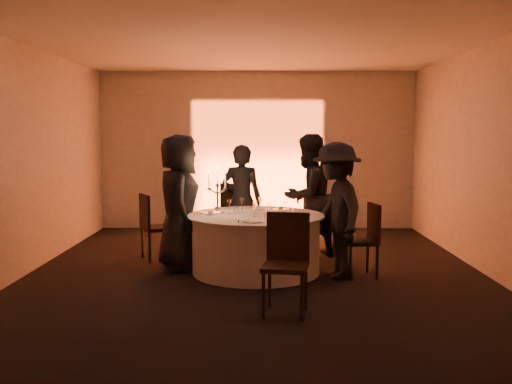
{
  "coord_description": "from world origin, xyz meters",
  "views": [
    {
      "loc": [
        0.06,
        -7.43,
        1.85
      ],
      "look_at": [
        0.0,
        0.2,
        1.05
      ],
      "focal_mm": 40.0,
      "sensor_mm": 36.0,
      "label": 1
    }
  ],
  "objects_px": {
    "chair_back_left": "(236,211)",
    "candelabra": "(217,197)",
    "chair_right": "(365,236)",
    "banquet_table": "(256,243)",
    "coffee_cup": "(210,213)",
    "chair_back_right": "(321,221)",
    "guest_back_right": "(308,197)",
    "guest_left": "(179,202)",
    "guest_back_left": "(242,200)",
    "chair_left": "(152,223)",
    "chair_front": "(286,257)",
    "guest_right": "(336,210)"
  },
  "relations": [
    {
      "from": "chair_left",
      "to": "chair_right",
      "type": "height_order",
      "value": "chair_left"
    },
    {
      "from": "guest_back_left",
      "to": "guest_left",
      "type": "bearing_deg",
      "value": 57.74
    },
    {
      "from": "guest_right",
      "to": "coffee_cup",
      "type": "relative_size",
      "value": 15.74
    },
    {
      "from": "chair_back_left",
      "to": "chair_front",
      "type": "relative_size",
      "value": 1.03
    },
    {
      "from": "chair_left",
      "to": "guest_back_right",
      "type": "relative_size",
      "value": 0.53
    },
    {
      "from": "chair_left",
      "to": "chair_back_right",
      "type": "distance_m",
      "value": 2.49
    },
    {
      "from": "banquet_table",
      "to": "chair_back_right",
      "type": "distance_m",
      "value": 1.36
    },
    {
      "from": "chair_back_left",
      "to": "chair_front",
      "type": "xyz_separation_m",
      "value": [
        0.65,
        -3.25,
        -0.02
      ]
    },
    {
      "from": "chair_left",
      "to": "guest_left",
      "type": "height_order",
      "value": "guest_left"
    },
    {
      "from": "chair_left",
      "to": "guest_back_right",
      "type": "xyz_separation_m",
      "value": [
        2.27,
        0.09,
        0.37
      ]
    },
    {
      "from": "guest_back_left",
      "to": "guest_back_right",
      "type": "bearing_deg",
      "value": -179.33
    },
    {
      "from": "chair_left",
      "to": "guest_right",
      "type": "distance_m",
      "value": 2.74
    },
    {
      "from": "banquet_table",
      "to": "coffee_cup",
      "type": "relative_size",
      "value": 16.36
    },
    {
      "from": "coffee_cup",
      "to": "chair_back_left",
      "type": "bearing_deg",
      "value": 80.46
    },
    {
      "from": "coffee_cup",
      "to": "candelabra",
      "type": "distance_m",
      "value": 0.25
    },
    {
      "from": "chair_back_left",
      "to": "guest_right",
      "type": "height_order",
      "value": "guest_right"
    },
    {
      "from": "chair_back_right",
      "to": "guest_back_left",
      "type": "bearing_deg",
      "value": -45.07
    },
    {
      "from": "guest_left",
      "to": "guest_back_right",
      "type": "distance_m",
      "value": 1.9
    },
    {
      "from": "guest_back_left",
      "to": "guest_right",
      "type": "bearing_deg",
      "value": 146.28
    },
    {
      "from": "chair_back_left",
      "to": "chair_left",
      "type": "bearing_deg",
      "value": 45.93
    },
    {
      "from": "banquet_table",
      "to": "guest_left",
      "type": "distance_m",
      "value": 1.18
    },
    {
      "from": "chair_left",
      "to": "guest_right",
      "type": "xyz_separation_m",
      "value": [
        2.54,
        -1.0,
        0.33
      ]
    },
    {
      "from": "chair_back_right",
      "to": "candelabra",
      "type": "bearing_deg",
      "value": -11.87
    },
    {
      "from": "banquet_table",
      "to": "guest_right",
      "type": "xyz_separation_m",
      "value": [
        1.02,
        -0.26,
        0.48
      ]
    },
    {
      "from": "chair_back_right",
      "to": "coffee_cup",
      "type": "bearing_deg",
      "value": -9.41
    },
    {
      "from": "chair_right",
      "to": "guest_left",
      "type": "bearing_deg",
      "value": -108.16
    },
    {
      "from": "banquet_table",
      "to": "chair_left",
      "type": "distance_m",
      "value": 1.69
    },
    {
      "from": "chair_back_right",
      "to": "guest_back_right",
      "type": "distance_m",
      "value": 0.46
    },
    {
      "from": "chair_front",
      "to": "guest_right",
      "type": "distance_m",
      "value": 1.6
    },
    {
      "from": "chair_back_right",
      "to": "guest_right",
      "type": "relative_size",
      "value": 0.55
    },
    {
      "from": "banquet_table",
      "to": "chair_left",
      "type": "xyz_separation_m",
      "value": [
        -1.51,
        0.73,
        0.16
      ]
    },
    {
      "from": "chair_back_right",
      "to": "chair_front",
      "type": "bearing_deg",
      "value": 34.41
    },
    {
      "from": "guest_back_right",
      "to": "coffee_cup",
      "type": "distance_m",
      "value": 1.61
    },
    {
      "from": "guest_back_left",
      "to": "coffee_cup",
      "type": "distance_m",
      "value": 1.13
    },
    {
      "from": "banquet_table",
      "to": "coffee_cup",
      "type": "xyz_separation_m",
      "value": [
        -0.6,
        -0.04,
        0.42
      ]
    },
    {
      "from": "banquet_table",
      "to": "candelabra",
      "type": "relative_size",
      "value": 2.81
    },
    {
      "from": "banquet_table",
      "to": "chair_front",
      "type": "bearing_deg",
      "value": -78.91
    },
    {
      "from": "coffee_cup",
      "to": "guest_right",
      "type": "bearing_deg",
      "value": -7.73
    },
    {
      "from": "chair_back_left",
      "to": "candelabra",
      "type": "bearing_deg",
      "value": 93.23
    },
    {
      "from": "chair_front",
      "to": "guest_right",
      "type": "bearing_deg",
      "value": 73.88
    },
    {
      "from": "chair_back_right",
      "to": "guest_left",
      "type": "height_order",
      "value": "guest_left"
    },
    {
      "from": "chair_right",
      "to": "guest_back_left",
      "type": "xyz_separation_m",
      "value": [
        -1.63,
        1.22,
        0.31
      ]
    },
    {
      "from": "guest_right",
      "to": "guest_back_left",
      "type": "bearing_deg",
      "value": -150.32
    },
    {
      "from": "chair_back_right",
      "to": "guest_left",
      "type": "distance_m",
      "value": 2.18
    },
    {
      "from": "chair_left",
      "to": "coffee_cup",
      "type": "height_order",
      "value": "chair_left"
    },
    {
      "from": "chair_right",
      "to": "banquet_table",
      "type": "bearing_deg",
      "value": -107.36
    },
    {
      "from": "banquet_table",
      "to": "chair_back_left",
      "type": "xyz_separation_m",
      "value": [
        -0.32,
        1.58,
        0.21
      ]
    },
    {
      "from": "chair_back_left",
      "to": "coffee_cup",
      "type": "height_order",
      "value": "chair_back_left"
    },
    {
      "from": "banquet_table",
      "to": "chair_back_left",
      "type": "bearing_deg",
      "value": 101.6
    },
    {
      "from": "banquet_table",
      "to": "chair_back_left",
      "type": "relative_size",
      "value": 1.71
    }
  ]
}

